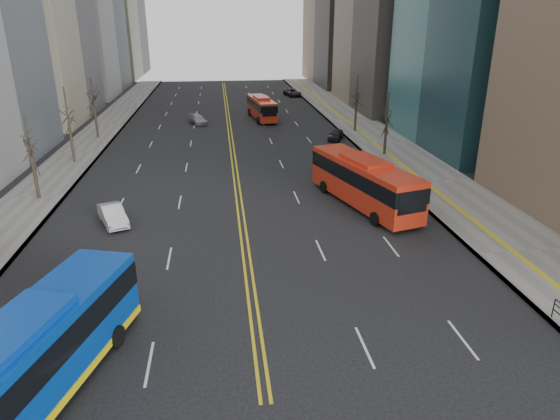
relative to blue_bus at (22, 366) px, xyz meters
The scene contains 11 objects.
sidewalk_right 47.21m from the blue_bus, 56.21° to the left, with size 7.00×130.00×0.15m, color slate.
sidewalk_left 40.01m from the blue_bus, 101.20° to the left, with size 5.00×130.00×0.15m, color slate.
centerline 50.01m from the blue_bus, 79.93° to the left, with size 0.55×100.00×0.01m.
street_trees 28.94m from the blue_bus, 86.89° to the left, with size 35.20×47.20×7.60m.
blue_bus is the anchor object (origin of this frame).
red_bus_near 26.91m from the blue_bus, 47.21° to the left, with size 6.03×12.37×3.80m.
red_bus_far 57.61m from the blue_bus, 76.40° to the left, with size 3.62×10.41×3.26m.
car_white 18.30m from the blue_bus, 91.08° to the left, with size 1.43×4.09×1.35m, color silver.
car_dark_mid 47.11m from the blue_bus, 63.19° to the left, with size 1.47×3.65×1.24m, color black.
car_silver 53.88m from the blue_bus, 85.20° to the left, with size 1.69×4.16×1.21m, color gray.
car_dark_far 80.85m from the blue_bus, 74.77° to the left, with size 2.23×4.83×1.34m, color black.
Camera 1 is at (-1.30, -9.93, 13.71)m, focal length 32.00 mm.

